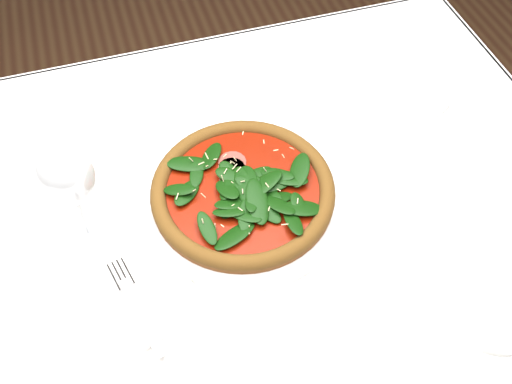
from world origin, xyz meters
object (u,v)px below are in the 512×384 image
object	(u,v)px
pizza	(243,188)
napkin	(144,319)
wine_glass	(67,177)
plate	(243,196)

from	to	relation	value
pizza	napkin	size ratio (longest dim) A/B	2.02
pizza	wine_glass	bearing A→B (deg)	178.17
plate	napkin	size ratio (longest dim) A/B	2.02
pizza	napkin	distance (m)	0.24
plate	pizza	bearing A→B (deg)	-165.96
wine_glass	napkin	bearing A→B (deg)	-72.91
pizza	wine_glass	xyz separation A→B (m)	(-0.23, 0.01, 0.11)
wine_glass	plate	bearing A→B (deg)	-1.83
napkin	plate	bearing A→B (deg)	40.19
plate	napkin	xyz separation A→B (m)	(-0.18, -0.15, -0.00)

